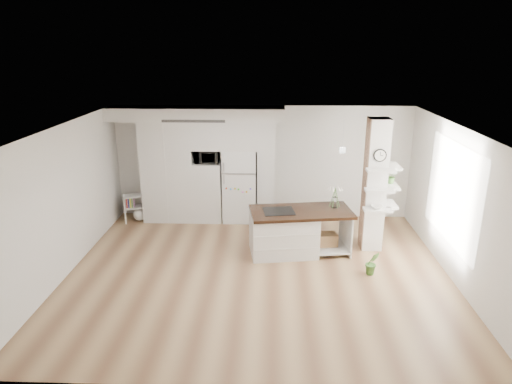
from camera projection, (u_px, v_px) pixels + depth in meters
floor at (258, 272)px, 8.48m from camera, size 7.00×6.00×0.01m
room at (258, 177)px, 7.91m from camera, size 7.04×6.04×2.72m
cabinet_wall at (200, 159)px, 10.60m from camera, size 4.00×0.71×2.70m
refrigerator at (240, 185)px, 10.78m from camera, size 0.78×0.69×1.75m
column at (380, 187)px, 9.05m from camera, size 0.69×0.90×2.70m
window at (452, 193)px, 8.17m from camera, size 0.00×2.40×2.40m
pendant_light at (356, 161)px, 7.90m from camera, size 0.12×0.12×0.10m
kitchen_island at (289, 231)px, 9.15m from camera, size 2.12×1.24×1.47m
bookshelf at (137, 209)px, 10.88m from camera, size 0.62×0.48×0.65m
floor_plant_a at (372, 263)px, 8.35m from camera, size 0.28×0.23×0.46m
floor_plant_b at (375, 224)px, 10.12m from camera, size 0.27×0.27×0.47m
microwave at (207, 156)px, 10.53m from camera, size 0.54×0.37×0.30m
shelf_plant at (391, 176)px, 9.15m from camera, size 0.27×0.23×0.30m
decor_bowl at (377, 207)px, 8.94m from camera, size 0.22×0.22×0.05m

